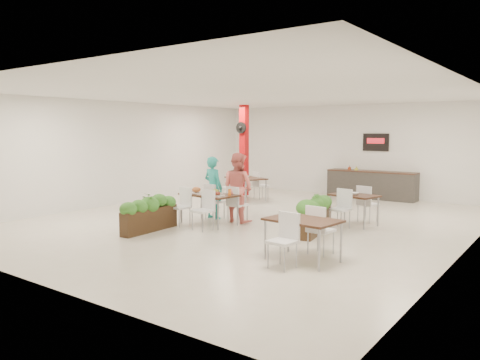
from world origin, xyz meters
name	(u,v)px	position (x,y,z in m)	size (l,w,h in m)	color
ground	(253,221)	(0.00, 0.00, 0.00)	(12.00, 12.00, 0.00)	beige
room_shell	(253,142)	(0.00, 0.00, 2.01)	(10.10, 12.10, 3.22)	white
red_column	(244,149)	(-3.00, 3.79, 1.64)	(0.40, 0.41, 3.20)	#A90B0E
service_counter	(371,184)	(1.00, 5.65, 0.49)	(3.00, 0.64, 2.20)	#2E2B28
main_table	(209,199)	(-0.64, -1.00, 0.64)	(1.48, 1.74, 0.92)	black
diner_man	(213,188)	(-1.03, -0.34, 0.81)	(0.59, 0.39, 1.63)	teal
diner_woman	(238,187)	(-0.23, -0.34, 0.87)	(0.85, 0.66, 1.75)	#F3766C
planter_left	(149,210)	(-1.20, -2.43, 0.49)	(0.48, 1.70, 0.88)	black
planter_right	(316,212)	(1.98, -0.42, 0.48)	(0.65, 1.71, 0.90)	black
side_table_a	(246,181)	(-2.24, 2.85, 0.64)	(1.60, 1.65, 0.92)	black
side_table_b	(354,200)	(2.30, 0.99, 0.62)	(1.19, 1.67, 0.92)	black
side_table_c	(303,226)	(2.80, -2.55, 0.63)	(1.32, 1.65, 0.92)	black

